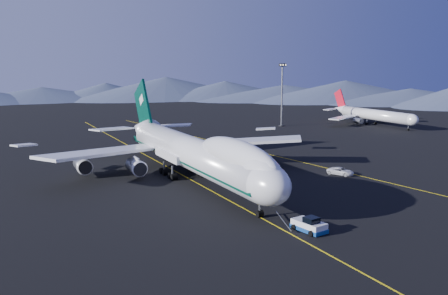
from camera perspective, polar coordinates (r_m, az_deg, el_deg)
name	(u,v)px	position (r m, az deg, el deg)	size (l,w,h in m)	color
ground	(193,181)	(100.31, -3.58, -3.82)	(500.00, 500.00, 0.00)	black
taxiway_line_main	(193,181)	(100.31, -3.58, -3.81)	(0.25, 220.00, 0.01)	yellow
taxiway_line_side	(290,159)	(122.92, 7.59, -1.35)	(0.25, 200.00, 0.01)	yellow
boeing_747	(192,152)	(99.14, -3.63, -0.54)	(59.62, 72.43, 19.37)	silver
pushback_tug	(309,226)	(71.94, 9.69, -8.86)	(3.64, 5.52, 2.24)	silver
second_jet	(372,115)	(197.05, 16.60, 3.62)	(39.52, 44.65, 12.71)	silver
service_van	(341,171)	(107.94, 13.18, -2.66)	(2.57, 5.58, 1.55)	silver
floodlight_mast	(282,95)	(185.46, 6.64, 6.02)	(2.84, 2.13, 22.99)	black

